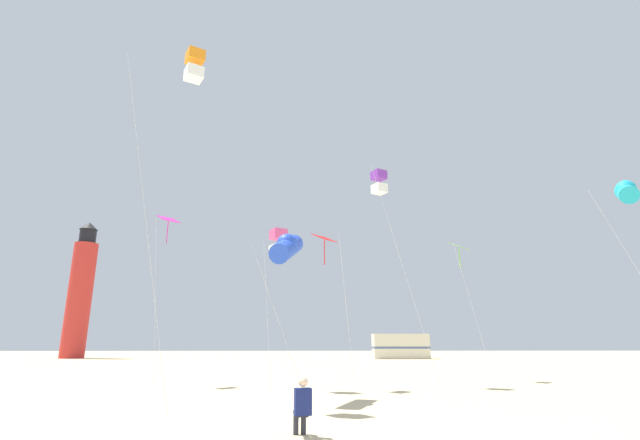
{
  "coord_description": "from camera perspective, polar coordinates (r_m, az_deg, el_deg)",
  "views": [
    {
      "loc": [
        -0.34,
        -5.69,
        1.84
      ],
      "look_at": [
        0.04,
        9.79,
        6.02
      ],
      "focal_mm": 25.53,
      "sensor_mm": 36.0,
      "label": 1
    }
  ],
  "objects": [
    {
      "name": "kite_tube_blue",
      "position": [
        16.21,
        -4.16,
        -3.44
      ],
      "size": [
        1.98,
        2.58,
        5.81
      ],
      "color": "silver",
      "rests_on": "ground"
    },
    {
      "name": "kite_diamond_lime",
      "position": [
        25.45,
        17.09,
        -3.66
      ],
      "size": [
        1.65,
        1.62,
        7.04
      ],
      "color": "silver",
      "rests_on": "ground"
    },
    {
      "name": "kite_diamond_scarlet",
      "position": [
        20.0,
        0.68,
        -2.88
      ],
      "size": [
        1.88,
        1.88,
        6.49
      ],
      "color": "silver",
      "rests_on": "ground"
    },
    {
      "name": "kite_box_orange",
      "position": [
        18.14,
        -15.48,
        18.1
      ],
      "size": [
        2.87,
        2.6,
        12.21
      ],
      "color": "silver",
      "rests_on": "ground"
    },
    {
      "name": "rv_van_cream",
      "position": [
        55.59,
        10.05,
        -15.34
      ],
      "size": [
        6.46,
        2.41,
        2.8
      ],
      "rotation": [
        0.0,
        0.0,
        0.01
      ],
      "color": "beige",
      "rests_on": "ground"
    },
    {
      "name": "kite_flyer_standing",
      "position": [
        10.05,
        -2.26,
        -22.12
      ],
      "size": [
        0.4,
        0.54,
        1.16
      ],
      "rotation": [
        0.0,
        0.0,
        3.34
      ],
      "color": "navy",
      "rests_on": "ground"
    },
    {
      "name": "kite_tube_cyan",
      "position": [
        22.3,
        34.01,
        2.92
      ],
      "size": [
        2.82,
        3.09,
        8.45
      ],
      "color": "silver",
      "rests_on": "ground"
    },
    {
      "name": "lighthouse_distant",
      "position": [
        64.25,
        -27.85,
        -8.01
      ],
      "size": [
        2.8,
        2.8,
        16.8
      ],
      "color": "red",
      "rests_on": "ground"
    },
    {
      "name": "kite_box_violet",
      "position": [
        22.67,
        7.43,
        4.68
      ],
      "size": [
        2.94,
        2.63,
        10.05
      ],
      "color": "silver",
      "rests_on": "ground"
    },
    {
      "name": "kite_diamond_magenta",
      "position": [
        23.23,
        -18.56,
        -0.55
      ],
      "size": [
        1.22,
        1.22,
        7.84
      ],
      "color": "silver",
      "rests_on": "ground"
    },
    {
      "name": "kite_box_rainbow",
      "position": [
        19.72,
        -5.27,
        -2.84
      ],
      "size": [
        1.05,
        1.05,
        6.59
      ],
      "color": "silver",
      "rests_on": "ground"
    }
  ]
}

